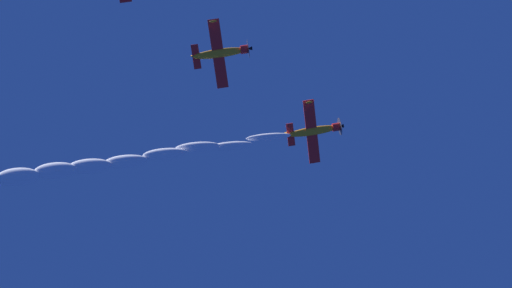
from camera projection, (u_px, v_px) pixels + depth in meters
name	position (u px, v px, depth m)	size (l,w,h in m)	color
airplane_lead	(315.00, 131.00, 86.69)	(9.60, 8.64, 2.99)	orange
airplane_left_wingman	(222.00, 53.00, 82.65)	(9.57, 8.63, 2.94)	orange
smoke_trail_lead	(50.00, 172.00, 84.77)	(7.59, 52.41, 7.39)	white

